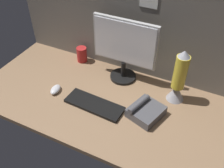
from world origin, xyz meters
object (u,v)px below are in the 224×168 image
object	(u,v)px
mug_red_plastic	(82,54)
desk_phone	(145,111)
lava_lamp	(179,80)
mouse	(55,90)
monitor	(124,48)
keyboard	(94,105)

from	to	relation	value
mug_red_plastic	desk_phone	bearing A→B (deg)	-26.70
mug_red_plastic	lava_lamp	xyz separation A→B (cm)	(74.40, -9.77, 9.44)
mouse	desk_phone	world-z (taller)	desk_phone
lava_lamp	desk_phone	size ratio (longest dim) A/B	1.56
mouse	mug_red_plastic	size ratio (longest dim) A/B	0.84
lava_lamp	mug_red_plastic	bearing A→B (deg)	172.52
lava_lamp	desk_phone	bearing A→B (deg)	-119.44
monitor	mouse	size ratio (longest dim) A/B	4.54
monitor	mug_red_plastic	bearing A→B (deg)	173.30
keyboard	desk_phone	bearing A→B (deg)	15.30
monitor	keyboard	bearing A→B (deg)	-97.65
mouse	keyboard	bearing A→B (deg)	-10.37
mug_red_plastic	lava_lamp	size ratio (longest dim) A/B	0.32
monitor	mug_red_plastic	distance (cm)	40.76
keyboard	mug_red_plastic	xyz separation A→B (cm)	(-31.51, 38.06, 4.68)
monitor	mug_red_plastic	world-z (taller)	monitor
monitor	desk_phone	distance (cm)	43.14
mouse	lava_lamp	xyz separation A→B (cm)	(72.11, 27.87, 13.42)
monitor	mouse	distance (cm)	52.57
keyboard	mug_red_plastic	size ratio (longest dim) A/B	3.25
monitor	mouse	world-z (taller)	monitor
desk_phone	lava_lamp	bearing A→B (deg)	60.56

